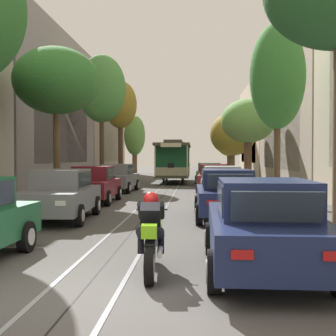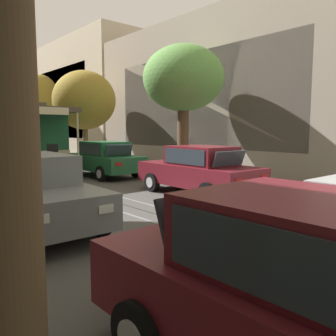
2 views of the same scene
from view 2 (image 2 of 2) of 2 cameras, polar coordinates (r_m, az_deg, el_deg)
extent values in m
plane|color=#4C4947|center=(10.69, -10.86, -5.04)|extent=(160.00, 160.00, 0.00)
cube|color=gray|center=(13.35, -19.93, -3.02)|extent=(0.08, 60.43, 0.01)
cube|color=gray|center=(13.77, -15.82, -2.61)|extent=(0.08, 60.43, 0.01)
cube|color=black|center=(13.55, -17.84, -2.82)|extent=(0.03, 60.43, 0.01)
cube|color=gray|center=(19.66, 9.94, 11.77)|extent=(5.38, 17.18, 7.95)
cube|color=#2D3842|center=(17.64, 4.37, 11.18)|extent=(0.04, 12.23, 4.77)
cube|color=#BCAD93|center=(33.30, -15.31, 10.87)|extent=(4.23, 17.18, 9.67)
cube|color=#2D3842|center=(32.40, -18.67, 10.04)|extent=(0.04, 12.23, 5.80)
cube|color=maroon|center=(2.88, 25.18, -10.74)|extent=(1.49, 2.08, 0.60)
cube|color=#2D3842|center=(3.49, 6.89, -7.53)|extent=(1.30, 0.21, 0.45)
cube|color=#2D3842|center=(2.24, 17.34, -15.31)|extent=(0.04, 1.81, 0.47)
cube|color=#B21414|center=(4.57, 3.60, -10.80)|extent=(0.28, 0.04, 0.12)
cube|color=#B21414|center=(3.89, -8.39, -13.95)|extent=(0.28, 0.04, 0.12)
cylinder|color=black|center=(4.46, 14.58, -17.30)|extent=(0.20, 0.64, 0.64)
cylinder|color=silver|center=(4.55, 15.38, -16.86)|extent=(0.02, 0.35, 0.35)
cylinder|color=black|center=(3.31, -4.66, -26.13)|extent=(0.20, 0.64, 0.64)
cube|color=slate|center=(7.75, -21.67, -4.84)|extent=(1.99, 4.38, 0.66)
cube|color=slate|center=(7.80, -22.18, -0.11)|extent=(1.57, 2.13, 0.60)
cube|color=#2D3842|center=(7.01, -20.21, -0.87)|extent=(1.34, 0.28, 0.47)
cube|color=#2D3842|center=(8.94, -24.35, 0.44)|extent=(1.30, 0.25, 0.45)
cube|color=#2D3842|center=(8.05, -17.08, 0.27)|extent=(0.11, 1.81, 0.47)
cube|color=white|center=(5.98, -10.34, -6.76)|extent=(0.28, 0.05, 0.14)
cube|color=#B21414|center=(9.94, -22.30, -1.90)|extent=(0.28, 0.05, 0.12)
cube|color=white|center=(5.55, -20.61, -8.09)|extent=(0.28, 0.05, 0.14)
cylinder|color=black|center=(6.94, -11.19, -8.59)|extent=(0.23, 0.65, 0.64)
cylinder|color=silver|center=(6.99, -10.38, -8.46)|extent=(0.04, 0.35, 0.35)
cylinder|color=black|center=(6.36, -25.64, -10.50)|extent=(0.23, 0.65, 0.64)
cylinder|color=black|center=(9.33, -18.83, -4.95)|extent=(0.23, 0.65, 0.64)
cylinder|color=silver|center=(9.37, -18.20, -4.88)|extent=(0.04, 0.35, 0.35)
cube|color=white|center=(8.53, 22.62, -3.21)|extent=(0.28, 0.05, 0.14)
cube|color=white|center=(9.53, 25.70, -2.39)|extent=(0.28, 0.05, 0.14)
cube|color=maroon|center=(11.19, 5.00, -1.08)|extent=(1.98, 4.37, 0.66)
cube|color=maroon|center=(11.02, 5.57, 2.10)|extent=(1.56, 2.12, 0.60)
cube|color=#2D3842|center=(11.63, 2.67, 2.24)|extent=(1.34, 0.28, 0.47)
cube|color=#2D3842|center=(10.21, 10.22, 1.57)|extent=(1.30, 0.25, 0.45)
cube|color=#2D3842|center=(10.51, 2.65, 1.91)|extent=(0.10, 1.81, 0.47)
cube|color=#2D3842|center=(11.55, 8.22, 2.26)|extent=(0.10, 1.81, 0.47)
cube|color=white|center=(12.48, -3.75, 0.16)|extent=(0.28, 0.05, 0.14)
cube|color=#B21414|center=(9.31, 11.76, -2.08)|extent=(0.28, 0.05, 0.12)
cube|color=white|center=(13.15, 0.23, 0.50)|extent=(0.28, 0.05, 0.14)
cube|color=#B21414|center=(10.20, 15.74, -1.46)|extent=(0.28, 0.05, 0.12)
cylinder|color=black|center=(11.68, -2.69, -2.38)|extent=(0.23, 0.65, 0.64)
cylinder|color=silver|center=(11.62, -3.13, -2.43)|extent=(0.03, 0.35, 0.35)
cylinder|color=black|center=(12.79, 3.68, -1.62)|extent=(0.23, 0.65, 0.64)
cylinder|color=silver|center=(12.87, 4.05, -1.58)|extent=(0.03, 0.35, 0.35)
cylinder|color=black|center=(9.69, 6.69, -4.23)|extent=(0.23, 0.65, 0.64)
cylinder|color=silver|center=(9.61, 6.23, -4.31)|extent=(0.03, 0.35, 0.35)
cylinder|color=black|center=(11.00, 13.13, -3.09)|extent=(0.23, 0.65, 0.64)
cylinder|color=silver|center=(11.09, 13.48, -3.02)|extent=(0.03, 0.35, 0.35)
cube|color=#1E6038|center=(15.73, -10.81, 0.99)|extent=(1.80, 4.30, 0.66)
cube|color=#1E6038|center=(15.55, -10.58, 3.26)|extent=(1.48, 2.07, 0.60)
cube|color=#2D3842|center=(16.28, -12.09, 3.29)|extent=(1.33, 0.22, 0.47)
cube|color=#2D3842|center=(14.55, -8.18, 3.02)|extent=(1.30, 0.20, 0.45)
cube|color=#2D3842|center=(15.18, -13.00, 3.13)|extent=(0.03, 1.81, 0.47)
cube|color=#2D3842|center=(15.95, -8.26, 3.38)|extent=(0.03, 1.81, 0.47)
cube|color=white|center=(17.36, -16.04, 1.68)|extent=(0.28, 0.04, 0.14)
cube|color=#B21414|center=(13.60, -8.21, 0.62)|extent=(0.28, 0.04, 0.12)
cube|color=white|center=(17.87, -12.80, 1.89)|extent=(0.28, 0.04, 0.14)
cube|color=#B21414|center=(14.23, -4.45, 0.93)|extent=(0.28, 0.04, 0.12)
cylinder|color=black|center=(16.52, -15.77, -0.04)|extent=(0.20, 0.64, 0.64)
cylinder|color=silver|center=(16.47, -16.12, -0.07)|extent=(0.02, 0.35, 0.35)
cylinder|color=black|center=(17.35, -10.53, 0.39)|extent=(0.20, 0.64, 0.64)
cylinder|color=silver|center=(17.40, -10.22, 0.42)|extent=(0.02, 0.35, 0.35)
cylinder|color=black|center=(14.18, -11.10, -0.94)|extent=(0.20, 0.64, 0.64)
cylinder|color=silver|center=(14.12, -11.49, -0.98)|extent=(0.02, 0.35, 0.35)
cylinder|color=black|center=(15.13, -5.34, -0.39)|extent=(0.20, 0.64, 0.64)
cylinder|color=silver|center=(15.19, -5.00, -0.36)|extent=(0.02, 0.35, 0.35)
cylinder|color=brown|center=(2.14, -25.19, 12.60)|extent=(0.32, 0.32, 4.70)
cylinder|color=brown|center=(14.92, 2.53, 5.23)|extent=(0.49, 0.49, 3.60)
ellipsoid|color=#609947|center=(15.08, 2.58, 14.76)|extent=(3.44, 3.49, 2.80)
cylinder|color=brown|center=(21.70, -13.63, 4.63)|extent=(0.34, 0.34, 3.01)
ellipsoid|color=olive|center=(21.77, -13.80, 10.94)|extent=(3.77, 3.85, 3.55)
cylinder|color=#4C3826|center=(28.80, -20.27, 4.96)|extent=(0.42, 0.42, 3.16)
ellipsoid|color=olive|center=(28.88, -20.48, 10.23)|extent=(3.11, 2.77, 4.28)
cube|color=#1E5B38|center=(18.37, -24.63, 4.41)|extent=(2.40, 7.50, 2.30)
cube|color=beige|center=(18.40, -24.53, 2.23)|extent=(2.44, 7.54, 0.60)
cube|color=#473D33|center=(14.38, -19.47, -0.16)|extent=(2.40, 1.10, 0.10)
cylinder|color=beige|center=(14.35, -14.80, 4.38)|extent=(0.08, 0.08, 2.30)
cylinder|color=beige|center=(13.50, -23.35, 3.96)|extent=(0.08, 0.08, 2.30)
cube|color=#473D33|center=(18.09, -24.54, 8.35)|extent=(2.57, 9.10, 0.20)
cube|color=#473D33|center=(18.39, -24.85, 9.05)|extent=(1.32, 5.63, 0.28)
cube|color=#2D3842|center=(18.75, -21.10, 5.66)|extent=(0.03, 6.38, 0.90)
cube|color=beige|center=(13.83, -18.99, 9.03)|extent=(1.44, 0.06, 0.28)
cube|color=black|center=(13.79, -18.71, 3.14)|extent=(0.44, 0.03, 0.32)
cylinder|color=#332D28|center=(16.73, -20.09, 0.00)|extent=(0.12, 0.70, 0.70)
cylinder|color=#332D28|center=(16.28, -24.68, -0.37)|extent=(0.12, 0.70, 0.70)
cylinder|color=#332D28|center=(20.61, -24.26, 0.95)|extent=(0.12, 0.70, 0.70)
camera|label=1|loc=(19.47, 117.73, -3.40)|focal=48.00mm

